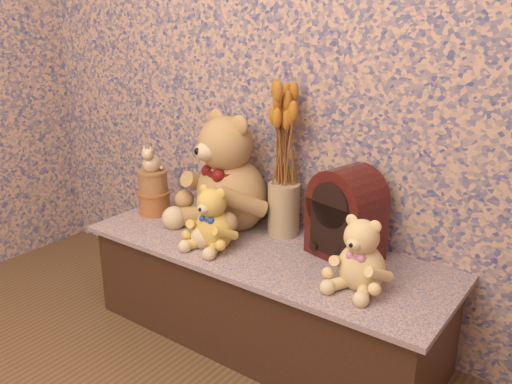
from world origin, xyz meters
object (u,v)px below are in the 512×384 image
at_px(ceramic_vase, 284,209).
at_px(cat_figurine, 152,158).
at_px(teddy_small, 363,250).
at_px(teddy_medium, 214,214).
at_px(cathedral_radio, 346,212).
at_px(teddy_large, 231,166).
at_px(biscuit_tin_lower, 154,203).

distance_m(ceramic_vase, cat_figurine, 0.62).
bearing_deg(teddy_small, teddy_medium, -173.73).
relative_size(teddy_small, cathedral_radio, 0.78).
xyz_separation_m(teddy_large, teddy_small, (0.67, -0.17, -0.13)).
height_order(teddy_medium, teddy_small, teddy_small).
bearing_deg(cat_figurine, ceramic_vase, -2.00).
bearing_deg(biscuit_tin_lower, cat_figurine, 0.00).
height_order(cathedral_radio, biscuit_tin_lower, cathedral_radio).
height_order(teddy_medium, biscuit_tin_lower, teddy_medium).
relative_size(teddy_large, biscuit_tin_lower, 3.77).
xyz_separation_m(teddy_small, biscuit_tin_lower, (-1.03, 0.07, -0.08)).
bearing_deg(teddy_small, ceramic_vase, 156.89).
bearing_deg(teddy_small, biscuit_tin_lower, 178.91).
relative_size(teddy_large, teddy_small, 1.95).
relative_size(teddy_large, cat_figurine, 4.29).
relative_size(teddy_small, cat_figurine, 2.20).
bearing_deg(cathedral_radio, teddy_medium, -139.73).
xyz_separation_m(teddy_large, ceramic_vase, (0.23, 0.05, -0.15)).
bearing_deg(biscuit_tin_lower, cathedral_radio, 7.35).
bearing_deg(teddy_large, teddy_small, 3.02).
relative_size(cathedral_radio, ceramic_vase, 1.60).
xyz_separation_m(teddy_medium, ceramic_vase, (0.15, 0.25, -0.02)).
height_order(teddy_small, cat_figurine, cat_figurine).
height_order(teddy_large, teddy_small, teddy_large).
height_order(teddy_small, cathedral_radio, cathedral_radio).
relative_size(biscuit_tin_lower, cat_figurine, 1.14).
bearing_deg(ceramic_vase, cat_figurine, -165.96).
bearing_deg(biscuit_tin_lower, teddy_medium, -13.47).
relative_size(cathedral_radio, biscuit_tin_lower, 2.49).
distance_m(biscuit_tin_lower, cat_figurine, 0.21).
bearing_deg(cat_figurine, cathedral_radio, -8.69).
bearing_deg(teddy_medium, cathedral_radio, 24.76).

